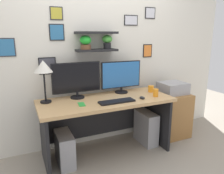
{
  "coord_description": "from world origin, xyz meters",
  "views": [
    {
      "loc": [
        -0.99,
        -2.38,
        1.54
      ],
      "look_at": [
        0.1,
        0.05,
        0.89
      ],
      "focal_mm": 34.47,
      "sensor_mm": 36.0,
      "label": 1
    }
  ],
  "objects_px": {
    "drawer_cabinet": "(171,114)",
    "monitor_right": "(121,76)",
    "monitor_left": "(77,79)",
    "desk_lamp": "(43,69)",
    "computer_tower_left": "(65,149)",
    "keyboard": "(117,101)",
    "cell_phone": "(81,104)",
    "coffee_mug": "(151,89)",
    "desk": "(105,113)",
    "computer_tower_right": "(146,127)",
    "computer_mouse": "(142,98)",
    "pen_cup": "(156,93)",
    "printer": "(173,88)"
  },
  "relations": [
    {
      "from": "drawer_cabinet",
      "to": "monitor_right",
      "type": "bearing_deg",
      "value": 172.95
    },
    {
      "from": "monitor_left",
      "to": "desk_lamp",
      "type": "height_order",
      "value": "desk_lamp"
    },
    {
      "from": "monitor_right",
      "to": "computer_tower_left",
      "type": "bearing_deg",
      "value": -165.1
    },
    {
      "from": "keyboard",
      "to": "monitor_left",
      "type": "bearing_deg",
      "value": 134.99
    },
    {
      "from": "monitor_left",
      "to": "drawer_cabinet",
      "type": "relative_size",
      "value": 0.92
    },
    {
      "from": "keyboard",
      "to": "cell_phone",
      "type": "xyz_separation_m",
      "value": [
        -0.41,
        0.08,
        -0.01
      ]
    },
    {
      "from": "coffee_mug",
      "to": "drawer_cabinet",
      "type": "relative_size",
      "value": 0.13
    },
    {
      "from": "monitor_right",
      "to": "keyboard",
      "type": "height_order",
      "value": "monitor_right"
    },
    {
      "from": "monitor_right",
      "to": "computer_tower_left",
      "type": "height_order",
      "value": "monitor_right"
    },
    {
      "from": "cell_phone",
      "to": "desk",
      "type": "bearing_deg",
      "value": 28.33
    },
    {
      "from": "monitor_right",
      "to": "computer_tower_right",
      "type": "distance_m",
      "value": 0.84
    },
    {
      "from": "coffee_mug",
      "to": "drawer_cabinet",
      "type": "bearing_deg",
      "value": 6.17
    },
    {
      "from": "drawer_cabinet",
      "to": "computer_tower_right",
      "type": "relative_size",
      "value": 1.44
    },
    {
      "from": "monitor_right",
      "to": "computer_tower_left",
      "type": "relative_size",
      "value": 1.45
    },
    {
      "from": "cell_phone",
      "to": "coffee_mug",
      "type": "bearing_deg",
      "value": 14.86
    },
    {
      "from": "computer_mouse",
      "to": "drawer_cabinet",
      "type": "distance_m",
      "value": 0.88
    },
    {
      "from": "desk",
      "to": "computer_tower_right",
      "type": "bearing_deg",
      "value": -1.45
    },
    {
      "from": "computer_tower_left",
      "to": "computer_tower_right",
      "type": "bearing_deg",
      "value": 2.59
    },
    {
      "from": "monitor_right",
      "to": "pen_cup",
      "type": "xyz_separation_m",
      "value": [
        0.33,
        -0.36,
        -0.18
      ]
    },
    {
      "from": "monitor_left",
      "to": "computer_mouse",
      "type": "bearing_deg",
      "value": -27.81
    },
    {
      "from": "keyboard",
      "to": "desk_lamp",
      "type": "relative_size",
      "value": 0.87
    },
    {
      "from": "drawer_cabinet",
      "to": "computer_tower_left",
      "type": "relative_size",
      "value": 1.67
    },
    {
      "from": "desk_lamp",
      "to": "drawer_cabinet",
      "type": "height_order",
      "value": "desk_lamp"
    },
    {
      "from": "keyboard",
      "to": "cell_phone",
      "type": "bearing_deg",
      "value": 168.76
    },
    {
      "from": "computer_mouse",
      "to": "coffee_mug",
      "type": "relative_size",
      "value": 1.0
    },
    {
      "from": "monitor_left",
      "to": "computer_tower_right",
      "type": "bearing_deg",
      "value": -10.64
    },
    {
      "from": "desk_lamp",
      "to": "printer",
      "type": "height_order",
      "value": "desk_lamp"
    },
    {
      "from": "keyboard",
      "to": "computer_tower_left",
      "type": "height_order",
      "value": "keyboard"
    },
    {
      "from": "desk",
      "to": "pen_cup",
      "type": "bearing_deg",
      "value": -17.42
    },
    {
      "from": "monitor_left",
      "to": "computer_tower_left",
      "type": "relative_size",
      "value": 1.54
    },
    {
      "from": "monitor_right",
      "to": "keyboard",
      "type": "bearing_deg",
      "value": -122.96
    },
    {
      "from": "desk",
      "to": "computer_tower_left",
      "type": "bearing_deg",
      "value": -172.85
    },
    {
      "from": "desk_lamp",
      "to": "pen_cup",
      "type": "relative_size",
      "value": 5.05
    },
    {
      "from": "monitor_right",
      "to": "pen_cup",
      "type": "distance_m",
      "value": 0.52
    },
    {
      "from": "printer",
      "to": "keyboard",
      "type": "bearing_deg",
      "value": -165.39
    },
    {
      "from": "keyboard",
      "to": "computer_tower_left",
      "type": "bearing_deg",
      "value": 166.54
    },
    {
      "from": "computer_tower_left",
      "to": "desk",
      "type": "bearing_deg",
      "value": 7.15
    },
    {
      "from": "drawer_cabinet",
      "to": "printer",
      "type": "xyz_separation_m",
      "value": [
        0.0,
        -0.0,
        0.42
      ]
    },
    {
      "from": "pen_cup",
      "to": "desk_lamp",
      "type": "bearing_deg",
      "value": 166.7
    },
    {
      "from": "cell_phone",
      "to": "computer_tower_left",
      "type": "xyz_separation_m",
      "value": [
        -0.21,
        0.07,
        -0.56
      ]
    },
    {
      "from": "monitor_left",
      "to": "desk_lamp",
      "type": "bearing_deg",
      "value": -173.68
    },
    {
      "from": "computer_mouse",
      "to": "cell_phone",
      "type": "height_order",
      "value": "computer_mouse"
    },
    {
      "from": "desk",
      "to": "desk_lamp",
      "type": "relative_size",
      "value": 3.31
    },
    {
      "from": "cell_phone",
      "to": "coffee_mug",
      "type": "xyz_separation_m",
      "value": [
        1.06,
        0.15,
        0.04
      ]
    },
    {
      "from": "pen_cup",
      "to": "drawer_cabinet",
      "type": "distance_m",
      "value": 0.73
    },
    {
      "from": "desk_lamp",
      "to": "pen_cup",
      "type": "distance_m",
      "value": 1.43
    },
    {
      "from": "pen_cup",
      "to": "computer_tower_left",
      "type": "xyz_separation_m",
      "value": [
        -1.2,
        0.13,
        -0.6
      ]
    },
    {
      "from": "computer_mouse",
      "to": "computer_tower_right",
      "type": "height_order",
      "value": "computer_mouse"
    },
    {
      "from": "computer_mouse",
      "to": "computer_tower_left",
      "type": "distance_m",
      "value": 1.14
    },
    {
      "from": "keyboard",
      "to": "desk_lamp",
      "type": "height_order",
      "value": "desk_lamp"
    }
  ]
}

